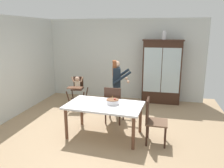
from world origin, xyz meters
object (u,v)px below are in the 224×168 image
ceramic_vase (164,36)px  birthday_cake (113,102)px  high_chair_with_toddler (77,86)px  dining_chair_right_end (152,118)px  china_cabinet (162,72)px  dining_chair_far_side (114,103)px  dining_table (104,108)px  adult_person (117,81)px

ceramic_vase → birthday_cake: ceramic_vase is taller
high_chair_with_toddler → birthday_cake: size_ratio=3.39×
birthday_cake → dining_chair_right_end: size_ratio=0.29×
high_chair_with_toddler → dining_chair_right_end: (2.36, -1.78, -0.10)m
china_cabinet → ceramic_vase: 1.14m
birthday_cake → dining_chair_far_side: size_ratio=0.29×
high_chair_with_toddler → dining_table: bearing=-59.5°
dining_chair_right_end → high_chair_with_toddler: bearing=53.8°
high_chair_with_toddler → dining_table: size_ratio=0.55×
adult_person → high_chair_with_toddler: bearing=59.5°
dining_table → birthday_cake: bearing=19.9°
china_cabinet → adult_person: (-1.19, -1.36, -0.06)m
adult_person → birthday_cake: 1.30m
dining_chair_far_side → birthday_cake: bearing=104.5°
birthday_cake → dining_table: bearing=-160.1°
adult_person → dining_chair_far_side: bearing=169.6°
birthday_cake → adult_person: bearing=97.7°
dining_table → ceramic_vase: bearing=66.0°
ceramic_vase → high_chair_with_toddler: ceramic_vase is taller
dining_table → birthday_cake: birthday_cake is taller
ceramic_vase → adult_person: ceramic_vase is taller
adult_person → dining_chair_right_end: bearing=-158.9°
ceramic_vase → high_chair_with_toddler: 3.10m
adult_person → dining_chair_far_side: size_ratio=1.59×
birthday_cake → dining_chair_right_end: bearing=-9.4°
dining_table → dining_chair_right_end: 1.05m
high_chair_with_toddler → adult_person: 1.39m
adult_person → dining_chair_far_side: 0.76m
china_cabinet → birthday_cake: 2.84m
ceramic_vase → dining_chair_right_end: (-0.16, -2.79, -1.61)m
ceramic_vase → dining_chair_far_side: size_ratio=0.28×
china_cabinet → adult_person: bearing=-131.1°
china_cabinet → dining_chair_far_side: size_ratio=2.13×
birthday_cake → dining_chair_right_end: 0.92m
china_cabinet → birthday_cake: bearing=-111.0°
adult_person → birthday_cake: (0.17, -1.28, -0.17)m
dining_chair_far_side → dining_chair_right_end: 1.27m
china_cabinet → ceramic_vase: ceramic_vase is taller
china_cabinet → adult_person: size_ratio=1.34×
ceramic_vase → dining_chair_right_end: bearing=-93.2°
birthday_cake → dining_chair_right_end: dining_chair_right_end is taller
high_chair_with_toddler → birthday_cake: high_chair_with_toddler is taller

